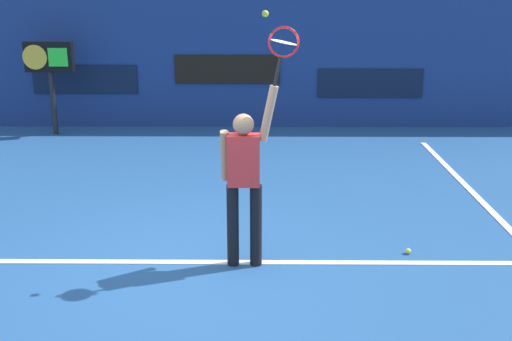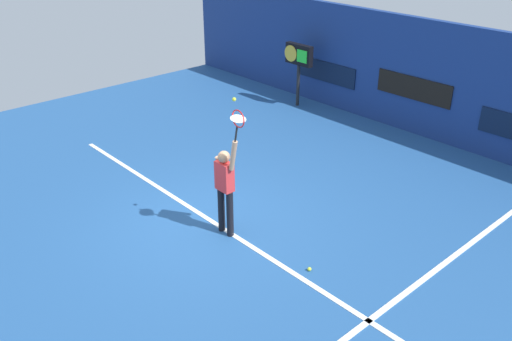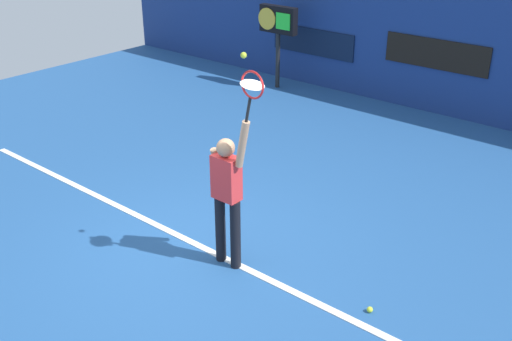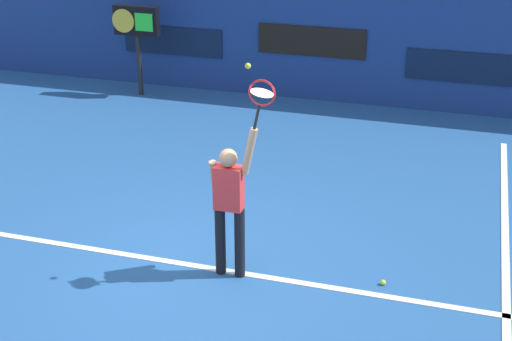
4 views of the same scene
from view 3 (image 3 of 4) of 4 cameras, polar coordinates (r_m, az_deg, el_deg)
ground_plane at (r=8.04m, az=-5.80°, el=-7.46°), size 18.00×18.00×0.00m
back_wall at (r=12.94m, az=16.90°, el=11.68°), size 18.00×0.20×3.01m
sponsor_banner_center at (r=12.90m, az=16.52°, el=10.42°), size 2.20×0.03×0.60m
sponsor_banner_portside at (r=14.36m, az=5.34°, el=11.92°), size 2.20×0.03×0.60m
court_baseline at (r=8.10m, az=-5.24°, el=-7.10°), size 10.00×0.10×0.01m
tennis_player at (r=7.25m, az=-2.72°, el=-1.99°), size 0.61×0.31×1.99m
tennis_racket at (r=6.48m, az=-0.39°, el=7.76°), size 0.37×0.27×0.62m
tennis_ball at (r=6.56m, az=-1.18°, el=10.76°), size 0.07×0.07×0.07m
scoreboard_clock at (r=14.00m, az=2.07°, el=13.58°), size 0.96×0.20×1.87m
spare_ball at (r=7.07m, az=10.62°, el=-12.69°), size 0.07×0.07×0.07m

